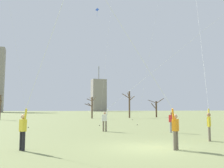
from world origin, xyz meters
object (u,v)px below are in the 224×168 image
(kite_flyer_midfield_left_pink, at_px, (144,86))
(bare_tree_center, at_px, (156,107))
(bare_tree_right_of_center, at_px, (92,106))
(bare_tree_far_right_edge, at_px, (0,105))
(kite_flyer_foreground_right_red, at_px, (152,89))
(kite_flyer_midfield_center_green, at_px, (53,41))
(bare_tree_leftmost, at_px, (129,103))
(bystander_strolling_midfield, at_px, (172,121))
(distant_kite_drifting_right_blue, at_px, (102,26))
(kite_flyer_foreground_left_orange, at_px, (202,55))

(kite_flyer_midfield_left_pink, height_order, bare_tree_center, kite_flyer_midfield_left_pink)
(bare_tree_right_of_center, xyz_separation_m, bare_tree_far_right_edge, (-16.24, -0.94, 0.08))
(kite_flyer_foreground_right_red, relative_size, bare_tree_center, 2.86)
(kite_flyer_midfield_left_pink, height_order, bare_tree_right_of_center, kite_flyer_midfield_left_pink)
(kite_flyer_midfield_center_green, height_order, bare_tree_leftmost, kite_flyer_midfield_center_green)
(bystander_strolling_midfield, bearing_deg, bare_tree_leftmost, 74.03)
(bare_tree_far_right_edge, bearing_deg, distant_kite_drifting_right_blue, -17.72)
(distant_kite_drifting_right_blue, xyz_separation_m, bare_tree_leftmost, (7.57, 6.28, -13.39))
(kite_flyer_midfield_center_green, distance_m, bare_tree_far_right_edge, 36.16)
(kite_flyer_midfield_left_pink, bearing_deg, bare_tree_right_of_center, 85.86)
(kite_flyer_midfield_center_green, distance_m, distant_kite_drifting_right_blue, 34.23)
(kite_flyer_midfield_left_pink, relative_size, bare_tree_far_right_edge, 3.04)
(kite_flyer_foreground_left_orange, relative_size, kite_flyer_midfield_left_pink, 1.42)
(kite_flyer_midfield_center_green, relative_size, distant_kite_drifting_right_blue, 0.75)
(bystander_strolling_midfield, height_order, bare_tree_far_right_edge, bare_tree_far_right_edge)
(bystander_strolling_midfield, bearing_deg, kite_flyer_foreground_left_orange, -65.22)
(bare_tree_right_of_center, height_order, bare_tree_center, bare_tree_center)
(bare_tree_right_of_center, bearing_deg, distant_kite_drifting_right_blue, -86.97)
(bare_tree_right_of_center, bearing_deg, kite_flyer_midfield_left_pink, -94.14)
(bare_tree_right_of_center, bearing_deg, bare_tree_leftmost, 0.40)
(kite_flyer_foreground_right_red, height_order, bare_tree_far_right_edge, kite_flyer_foreground_right_red)
(bystander_strolling_midfield, xyz_separation_m, bare_tree_center, (15.58, 31.21, 1.25))
(kite_flyer_foreground_left_orange, relative_size, kite_flyer_foreground_right_red, 1.65)
(kite_flyer_midfield_center_green, height_order, distant_kite_drifting_right_blue, distant_kite_drifting_right_blue)
(distant_kite_drifting_right_blue, distance_m, bare_tree_leftmost, 16.62)
(kite_flyer_foreground_right_red, distance_m, bare_tree_leftmost, 39.25)
(kite_flyer_midfield_center_green, distance_m, kite_flyer_midfield_left_pink, 12.23)
(bare_tree_center, relative_size, bare_tree_far_right_edge, 0.91)
(bare_tree_leftmost, bearing_deg, kite_flyer_midfield_center_green, -116.31)
(kite_flyer_midfield_center_green, relative_size, bare_tree_far_right_edge, 3.23)
(bare_tree_right_of_center, distance_m, bare_tree_center, 15.25)
(kite_flyer_midfield_center_green, bearing_deg, kite_flyer_foreground_left_orange, 24.53)
(kite_flyer_midfield_left_pink, bearing_deg, bare_tree_center, 59.88)
(bystander_strolling_midfield, relative_size, bare_tree_right_of_center, 0.39)
(kite_flyer_foreground_left_orange, distance_m, bare_tree_right_of_center, 31.78)
(bystander_strolling_midfield, distance_m, bare_tree_far_right_edge, 32.40)
(bare_tree_right_of_center, bearing_deg, kite_flyer_foreground_right_red, -99.38)
(bystander_strolling_midfield, xyz_separation_m, distant_kite_drifting_right_blue, (0.80, 22.97, 15.49))
(bare_tree_leftmost, bearing_deg, kite_flyer_foreground_left_orange, -102.94)
(kite_flyer_foreground_right_red, xyz_separation_m, bare_tree_leftmost, (13.95, 36.68, 0.31))
(bare_tree_center, distance_m, bare_tree_far_right_edge, 31.49)
(bare_tree_right_of_center, distance_m, bare_tree_far_right_edge, 16.26)
(kite_flyer_midfield_center_green, xyz_separation_m, kite_flyer_midfield_left_pink, (8.20, 9.05, -0.64))
(bare_tree_right_of_center, xyz_separation_m, bare_tree_center, (15.11, 2.00, -0.18))
(kite_flyer_midfield_center_green, distance_m, bystander_strolling_midfield, 12.67)
(kite_flyer_midfield_left_pink, bearing_deg, kite_flyer_midfield_center_green, -132.17)
(kite_flyer_midfield_center_green, distance_m, bare_tree_right_of_center, 37.98)
(distant_kite_drifting_right_blue, relative_size, bare_tree_leftmost, 3.63)
(kite_flyer_foreground_left_orange, bearing_deg, kite_flyer_midfield_left_pink, 122.54)
(bare_tree_right_of_center, bearing_deg, bare_tree_far_right_edge, -176.70)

